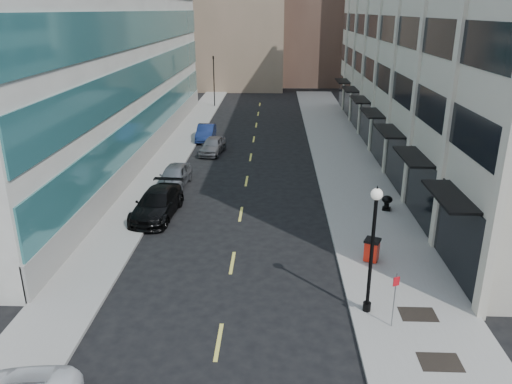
# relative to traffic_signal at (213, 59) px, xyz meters

# --- Properties ---
(ground) EXTENTS (160.00, 160.00, 0.00)m
(ground) POSITION_rel_traffic_signal_xyz_m (5.50, -48.00, -5.72)
(ground) COLOR black
(ground) RESTS_ON ground
(sidewalk_right) EXTENTS (5.00, 80.00, 0.15)m
(sidewalk_right) POSITION_rel_traffic_signal_xyz_m (13.00, -28.00, -5.64)
(sidewalk_right) COLOR gray
(sidewalk_right) RESTS_ON ground
(sidewalk_left) EXTENTS (3.00, 80.00, 0.15)m
(sidewalk_left) POSITION_rel_traffic_signal_xyz_m (-1.00, -28.00, -5.64)
(sidewalk_left) COLOR gray
(sidewalk_left) RESTS_ON ground
(building_right) EXTENTS (15.30, 46.50, 18.25)m
(building_right) POSITION_rel_traffic_signal_xyz_m (22.44, -21.01, 3.28)
(building_right) COLOR beige
(building_right) RESTS_ON ground
(building_left) EXTENTS (16.14, 46.00, 20.00)m
(building_left) POSITION_rel_traffic_signal_xyz_m (-10.45, -21.00, 4.27)
(building_left) COLOR silver
(building_left) RESTS_ON ground
(skyline_tan_far) EXTENTS (12.00, 14.00, 22.00)m
(skyline_tan_far) POSITION_rel_traffic_signal_xyz_m (-8.50, 30.00, 5.28)
(skyline_tan_far) COLOR #937760
(skyline_tan_far) RESTS_ON ground
(skyline_stone) EXTENTS (10.00, 14.00, 20.00)m
(skyline_stone) POSITION_rel_traffic_signal_xyz_m (23.50, 18.00, 4.28)
(skyline_stone) COLOR beige
(skyline_stone) RESTS_ON ground
(grate_mid) EXTENTS (1.40, 1.00, 0.01)m
(grate_mid) POSITION_rel_traffic_signal_xyz_m (13.10, -47.00, -5.56)
(grate_mid) COLOR black
(grate_mid) RESTS_ON sidewalk_right
(grate_far) EXTENTS (1.40, 1.00, 0.01)m
(grate_far) POSITION_rel_traffic_signal_xyz_m (13.10, -44.20, -5.56)
(grate_far) COLOR black
(grate_far) RESTS_ON sidewalk_right
(road_centerline) EXTENTS (0.15, 68.20, 0.01)m
(road_centerline) POSITION_rel_traffic_signal_xyz_m (5.50, -31.00, -5.71)
(road_centerline) COLOR #D8CC4C
(road_centerline) RESTS_ON ground
(traffic_signal) EXTENTS (0.66, 0.66, 6.98)m
(traffic_signal) POSITION_rel_traffic_signal_xyz_m (0.00, 0.00, 0.00)
(traffic_signal) COLOR black
(traffic_signal) RESTS_ON ground
(car_black_pickup) EXTENTS (2.57, 5.50, 1.55)m
(car_black_pickup) POSITION_rel_traffic_signal_xyz_m (0.70, -34.48, -4.94)
(car_black_pickup) COLOR black
(car_black_pickup) RESTS_ON ground
(car_silver_sedan) EXTENTS (2.04, 4.46, 1.48)m
(car_silver_sedan) POSITION_rel_traffic_signal_xyz_m (0.70, -29.28, -4.98)
(car_silver_sedan) COLOR gray
(car_silver_sedan) RESTS_ON ground
(car_blue_sedan) EXTENTS (1.54, 4.30, 1.41)m
(car_blue_sedan) POSITION_rel_traffic_signal_xyz_m (1.12, -16.46, -5.01)
(car_blue_sedan) COLOR navy
(car_blue_sedan) RESTS_ON ground
(car_grey_sedan) EXTENTS (2.19, 4.28, 1.39)m
(car_grey_sedan) POSITION_rel_traffic_signal_xyz_m (2.30, -21.00, -5.02)
(car_grey_sedan) COLOR slate
(car_grey_sedan) RESTS_ON ground
(trash_bin) EXTENTS (0.90, 0.90, 1.11)m
(trash_bin) POSITION_rel_traffic_signal_xyz_m (12.05, -39.81, -4.97)
(trash_bin) COLOR red
(trash_bin) RESTS_ON sidewalk_right
(lamppost) EXTENTS (0.44, 0.44, 5.23)m
(lamppost) POSITION_rel_traffic_signal_xyz_m (11.14, -44.00, -2.49)
(lamppost) COLOR black
(lamppost) RESTS_ON sidewalk_right
(sign_post) EXTENTS (0.25, 0.13, 2.24)m
(sign_post) POSITION_rel_traffic_signal_xyz_m (11.90, -45.01, -4.11)
(sign_post) COLOR slate
(sign_post) RESTS_ON sidewalk_right
(urn_planter) EXTENTS (0.63, 0.63, 0.87)m
(urn_planter) POSITION_rel_traffic_signal_xyz_m (14.10, -33.36, -5.04)
(urn_planter) COLOR black
(urn_planter) RESTS_ON sidewalk_right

